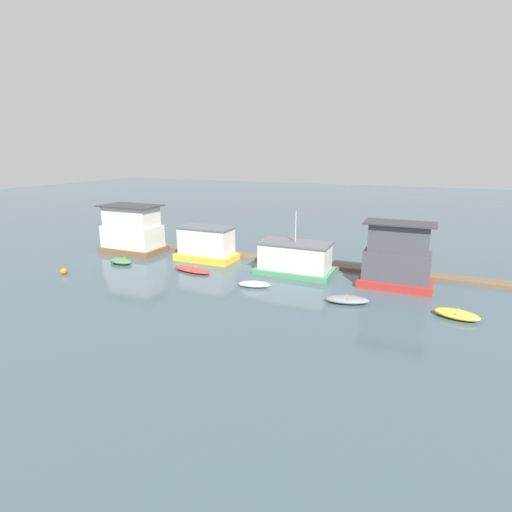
{
  "coord_description": "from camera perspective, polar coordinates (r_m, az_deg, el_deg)",
  "views": [
    {
      "loc": [
        14.22,
        -33.44,
        10.77
      ],
      "look_at": [
        0.0,
        -1.0,
        1.4
      ],
      "focal_mm": 28.0,
      "sensor_mm": 36.0,
      "label": 1
    }
  ],
  "objects": [
    {
      "name": "houseboat_yellow",
      "position": [
        40.53,
        -7.12,
        1.66
      ],
      "size": [
        5.98,
        3.31,
        3.45
      ],
      "color": "gold",
      "rests_on": "ground_plane"
    },
    {
      "name": "houseboat_green",
      "position": [
        35.96,
        5.56,
        -0.37
      ],
      "size": [
        6.81,
        3.69,
        5.65
      ],
      "color": "#4C9360",
      "rests_on": "ground_plane"
    },
    {
      "name": "dock_walkway",
      "position": [
        40.63,
        2.33,
        -0.35
      ],
      "size": [
        42.4,
        1.72,
        0.3
      ],
      "primitive_type": "cube",
      "color": "brown",
      "rests_on": "ground_plane"
    },
    {
      "name": "dinghy_red",
      "position": [
        37.1,
        -9.09,
        -1.94
      ],
      "size": [
        4.17,
        1.97,
        0.38
      ],
      "color": "red",
      "rests_on": "ground_plane"
    },
    {
      "name": "dinghy_grey",
      "position": [
        30.0,
        12.9,
        -6.09
      ],
      "size": [
        3.4,
        2.16,
        0.51
      ],
      "color": "gray",
      "rests_on": "ground_plane"
    },
    {
      "name": "ground_plane",
      "position": [
        37.9,
        0.61,
        -1.69
      ],
      "size": [
        200.0,
        200.0,
        0.0
      ],
      "primitive_type": "plane",
      "color": "#475B66"
    },
    {
      "name": "houseboat_brown",
      "position": [
        45.31,
        -17.27,
        3.47
      ],
      "size": [
        6.57,
        4.0,
        5.15
      ],
      "color": "brown",
      "rests_on": "ground_plane"
    },
    {
      "name": "houseboat_red",
      "position": [
        34.06,
        19.48,
        -0.35
      ],
      "size": [
        5.74,
        3.24,
        5.31
      ],
      "color": "red",
      "rests_on": "ground_plane"
    },
    {
      "name": "dinghy_white",
      "position": [
        32.56,
        -0.23,
        -4.06
      ],
      "size": [
        2.79,
        1.69,
        0.47
      ],
      "color": "white",
      "rests_on": "ground_plane"
    },
    {
      "name": "dinghy_yellow",
      "position": [
        29.85,
        26.76,
        -7.44
      ],
      "size": [
        3.1,
        2.07,
        0.54
      ],
      "color": "yellow",
      "rests_on": "ground_plane"
    },
    {
      "name": "dinghy_green",
      "position": [
        41.39,
        -18.75,
        -0.69
      ],
      "size": [
        2.74,
        1.63,
        0.52
      ],
      "color": "#47844C",
      "rests_on": "ground_plane"
    },
    {
      "name": "buoy_orange",
      "position": [
        39.79,
        -25.79,
        -1.96
      ],
      "size": [
        0.59,
        0.59,
        0.59
      ],
      "primitive_type": "sphere",
      "color": "orange",
      "rests_on": "ground_plane"
    },
    {
      "name": "mooring_post_near_right",
      "position": [
        37.02,
        16.65,
        -1.4
      ],
      "size": [
        0.28,
        0.28,
        1.65
      ],
      "primitive_type": "cylinder",
      "color": "brown",
      "rests_on": "ground_plane"
    }
  ]
}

